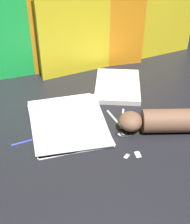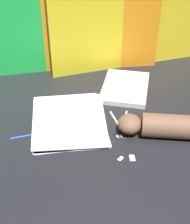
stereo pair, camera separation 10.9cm
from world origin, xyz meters
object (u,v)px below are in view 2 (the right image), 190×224
paper_stack (69,120)px  book_closed (125,87)px  hand_forearm (167,126)px  scissors (122,129)px

paper_stack → book_closed: book_closed is taller
book_closed → hand_forearm: hand_forearm is taller
paper_stack → hand_forearm: (0.32, -0.14, 0.04)m
scissors → hand_forearm: 0.16m
paper_stack → hand_forearm: size_ratio=1.05×
book_closed → scissors: (-0.08, -0.27, -0.01)m
book_closed → hand_forearm: size_ratio=0.95×
scissors → book_closed: bearing=73.4°
paper_stack → scissors: 0.20m
paper_stack → book_closed: 0.32m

